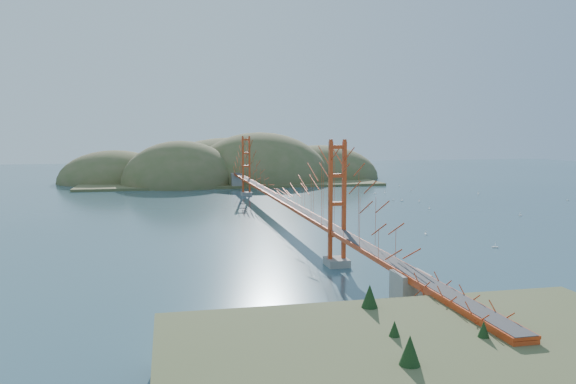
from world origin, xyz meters
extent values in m
plane|color=#305261|center=(0.00, 0.00, 0.00)|extent=(320.00, 320.00, 0.00)
cube|color=gray|center=(0.00, -30.00, 0.35)|extent=(2.00, 2.40, 0.70)
cube|color=gray|center=(0.00, 30.00, 0.35)|extent=(2.00, 2.40, 0.70)
cube|color=#C23915|center=(0.00, 0.00, 3.30)|extent=(1.40, 92.00, 0.16)
cube|color=#C23915|center=(0.00, 0.00, 3.10)|extent=(1.33, 92.00, 0.24)
cube|color=#38383A|center=(0.00, 0.00, 3.40)|extent=(1.19, 92.00, 0.03)
cube|color=gray|center=(0.00, -46.00, 1.65)|extent=(2.00, 2.20, 3.30)
cube|color=gray|center=(0.00, 46.00, 1.65)|extent=(2.20, 2.60, 3.30)
cube|color=#C23915|center=(0.00, -52.00, 3.30)|extent=(1.40, 12.00, 0.16)
cube|color=#C23915|center=(0.00, -52.00, 3.05)|extent=(1.33, 12.00, 0.30)
cube|color=gray|center=(0.00, -56.00, 1.47)|extent=(0.50, 0.70, 2.95)
cube|color=gray|center=(0.00, -53.00, 1.47)|extent=(0.50, 0.70, 2.95)
cube|color=gray|center=(0.00, -50.00, 1.47)|extent=(0.50, 0.70, 2.95)
cube|color=gray|center=(0.00, -48.00, 1.47)|extent=(0.50, 0.70, 2.95)
cube|color=#59544C|center=(0.00, -48.50, 0.12)|extent=(9.00, 6.00, 0.24)
cube|color=maroon|center=(0.40, -47.80, 0.61)|extent=(3.70, 2.30, 0.75)
cube|color=gray|center=(0.40, -47.80, 1.04)|extent=(3.70, 2.30, 0.10)
cylinder|color=white|center=(0.40, -47.80, 1.49)|extent=(0.03, 0.03, 1.00)
cube|color=#4C5630|center=(-4.00, -51.00, 0.90)|extent=(24.00, 3.00, 1.80)
cone|color=black|center=(-1.58, -62.75, 3.57)|extent=(0.79, 0.79, 1.13)
cone|color=black|center=(-6.07, -54.27, 3.63)|extent=(0.89, 0.89, 1.27)
cone|color=black|center=(-3.35, -57.63, 3.54)|extent=(0.75, 0.75, 1.08)
cone|color=black|center=(-8.79, -55.81, 3.51)|extent=(0.72, 0.72, 1.03)
cone|color=black|center=(0.85, -56.99, 3.57)|extent=(0.80, 0.80, 1.14)
cone|color=black|center=(-4.75, -57.31, 3.46)|extent=(0.64, 0.64, 0.92)
cone|color=black|center=(-1.62, -52.29, 3.40)|extent=(0.57, 0.57, 0.81)
cube|color=brown|center=(0.00, 64.00, 0.25)|extent=(70.00, 40.00, 0.60)
ellipsoid|color=brown|center=(-12.00, 56.00, 0.00)|extent=(28.00, 28.00, 21.00)
ellipsoid|color=brown|center=(8.00, 62.00, 0.00)|extent=(36.00, 36.00, 25.00)
ellipsoid|color=brown|center=(26.00, 70.00, 0.00)|extent=(32.00, 32.00, 18.00)
ellipsoid|color=brown|center=(-28.00, 68.00, 0.00)|extent=(28.00, 28.00, 16.00)
ellipsoid|color=brown|center=(2.00, 78.00, 0.00)|extent=(44.00, 44.00, 22.00)
cube|color=white|center=(26.20, 4.19, 0.05)|extent=(0.17, 0.50, 0.09)
cylinder|color=white|center=(26.20, 4.19, 0.33)|extent=(0.01, 0.01, 0.54)
cube|color=white|center=(25.99, 27.76, 0.06)|extent=(0.60, 0.33, 0.10)
cylinder|color=white|center=(25.99, 27.76, 0.37)|extent=(0.02, 0.02, 0.62)
cube|color=white|center=(46.24, 22.97, 0.07)|extent=(0.35, 0.66, 0.11)
cylinder|color=white|center=(46.24, 22.97, 0.41)|extent=(0.02, 0.02, 0.69)
cube|color=white|center=(25.12, 16.40, 0.05)|extent=(0.37, 0.48, 0.09)
cylinder|color=white|center=(25.12, 16.40, 0.31)|extent=(0.01, 0.01, 0.51)
cube|color=white|center=(36.10, -5.45, 0.06)|extent=(0.54, 0.23, 0.10)
cylinder|color=white|center=(36.10, -5.45, 0.34)|extent=(0.02, 0.02, 0.57)
cube|color=white|center=(28.92, 13.60, 0.06)|extent=(0.44, 0.57, 0.10)
cylinder|color=white|center=(28.92, 13.60, 0.36)|extent=(0.02, 0.02, 0.61)
cube|color=white|center=(15.35, -16.81, 0.06)|extent=(0.29, 0.53, 0.09)
cylinder|color=white|center=(15.35, -16.81, 0.33)|extent=(0.01, 0.01, 0.55)
cube|color=white|center=(35.92, 32.32, 0.05)|extent=(0.51, 0.26, 0.09)
cylinder|color=white|center=(35.92, 32.32, 0.32)|extent=(0.01, 0.01, 0.53)
cube|color=white|center=(26.35, 15.36, 0.07)|extent=(0.64, 0.29, 0.11)
cylinder|color=white|center=(26.35, 15.36, 0.41)|extent=(0.02, 0.02, 0.68)
cube|color=white|center=(56.22, 9.51, 0.05)|extent=(0.39, 0.49, 0.09)
cylinder|color=white|center=(56.22, 9.51, 0.31)|extent=(0.01, 0.01, 0.52)
cube|color=white|center=(7.17, 23.59, 0.06)|extent=(0.60, 0.35, 0.10)
cylinder|color=white|center=(7.17, 23.59, 0.37)|extent=(0.02, 0.02, 0.62)
cube|color=white|center=(28.40, 28.55, 0.06)|extent=(0.18, 0.54, 0.10)
cylinder|color=white|center=(28.40, 28.55, 0.35)|extent=(0.02, 0.02, 0.58)
cube|color=white|center=(19.09, -25.69, 0.07)|extent=(0.65, 0.43, 0.11)
cylinder|color=white|center=(19.09, -25.69, 0.40)|extent=(0.02, 0.02, 0.67)
cube|color=white|center=(6.00, -37.61, 0.05)|extent=(0.33, 0.49, 0.09)
cylinder|color=white|center=(6.00, -37.61, 0.31)|extent=(0.01, 0.01, 0.51)
cube|color=white|center=(17.83, 9.76, 0.06)|extent=(0.39, 0.60, 0.10)
cylinder|color=white|center=(17.83, 9.76, 0.37)|extent=(0.02, 0.02, 0.62)
cube|color=white|center=(37.41, 42.00, 0.06)|extent=(0.24, 0.54, 0.09)
cylinder|color=white|center=(37.41, 42.00, 0.34)|extent=(0.02, 0.02, 0.57)
camera|label=1|loc=(-15.22, -78.91, 12.25)|focal=35.00mm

